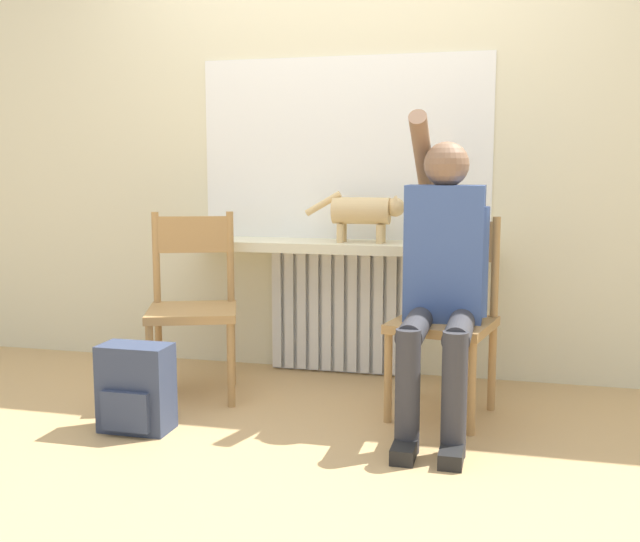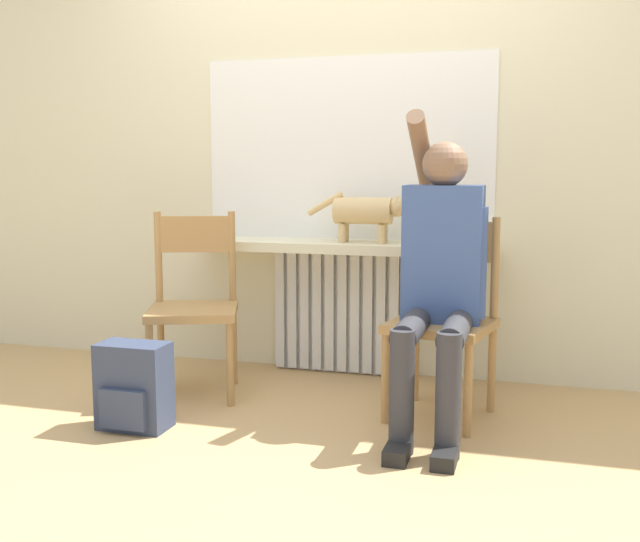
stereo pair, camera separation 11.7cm
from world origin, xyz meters
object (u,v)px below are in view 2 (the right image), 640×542
at_px(chair_right, 444,316).
at_px(backpack, 134,387).
at_px(person, 440,272).
at_px(cat, 366,212).
at_px(chair_left, 194,303).

relative_size(chair_right, backpack, 2.40).
relative_size(person, cat, 2.61).
height_order(chair_right, cat, cat).
bearing_deg(chair_left, person, -26.31).
bearing_deg(chair_right, chair_left, -168.26).
distance_m(chair_left, backpack, 0.61).
relative_size(chair_left, backpack, 2.40).
height_order(chair_left, chair_right, same).
xyz_separation_m(chair_right, cat, (-0.46, 0.43, 0.44)).
distance_m(chair_left, person, 1.24).
relative_size(chair_right, cat, 1.71).
height_order(chair_left, person, person).
xyz_separation_m(chair_left, backpack, (-0.02, -0.55, -0.27)).
bearing_deg(person, backpack, -161.27).
bearing_deg(cat, backpack, -129.04).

